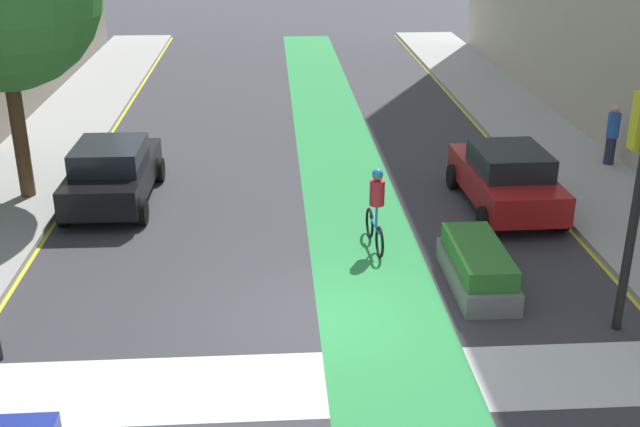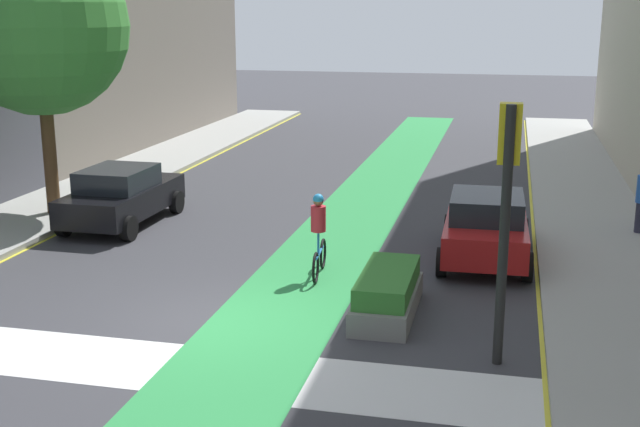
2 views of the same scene
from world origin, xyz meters
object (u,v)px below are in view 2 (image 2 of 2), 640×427
at_px(car_red_right_far, 486,226).
at_px(cyclist_in_lane, 319,234).
at_px(traffic_signal_near_right, 507,184).
at_px(car_black_left_far, 121,195).
at_px(street_tree_near, 39,27).
at_px(median_planter, 387,294).

distance_m(car_red_right_far, cyclist_in_lane, 4.03).
bearing_deg(car_red_right_far, traffic_signal_near_right, -85.83).
distance_m(traffic_signal_near_right, car_black_left_far, 12.19).
xyz_separation_m(street_tree_near, median_planter, (10.09, -5.24, -4.76)).
height_order(car_black_left_far, street_tree_near, street_tree_near).
relative_size(cyclist_in_lane, street_tree_near, 0.25).
xyz_separation_m(car_black_left_far, street_tree_near, (-2.19, 0.27, 4.36)).
bearing_deg(traffic_signal_near_right, street_tree_near, 150.40).
distance_m(traffic_signal_near_right, cyclist_in_lane, 5.60).
relative_size(cyclist_in_lane, median_planter, 0.69).
bearing_deg(cyclist_in_lane, street_tree_near, 157.91).
bearing_deg(car_black_left_far, street_tree_near, 172.86).
xyz_separation_m(car_black_left_far, median_planter, (7.90, -4.97, -0.40)).
xyz_separation_m(traffic_signal_near_right, car_black_left_far, (-9.98, 6.64, -2.17)).
height_order(car_red_right_far, street_tree_near, street_tree_near).
bearing_deg(street_tree_near, car_red_right_far, -6.25).
bearing_deg(cyclist_in_lane, median_planter, -46.53).
height_order(car_red_right_far, car_black_left_far, same).
xyz_separation_m(traffic_signal_near_right, car_red_right_far, (-0.41, 5.63, -2.17)).
bearing_deg(car_black_left_far, cyclist_in_lane, -26.85).
bearing_deg(median_planter, car_red_right_far, 67.01).
height_order(traffic_signal_near_right, car_red_right_far, traffic_signal_near_right).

